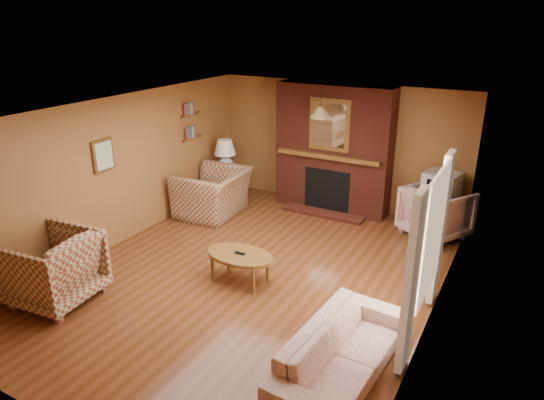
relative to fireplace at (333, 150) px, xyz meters
The scene contains 20 objects.
floor 3.21m from the fireplace, 90.00° to the right, with size 6.50×6.50×0.00m, color #4E2710.
ceiling 3.22m from the fireplace, 90.00° to the right, with size 6.50×6.50×0.00m, color white.
wall_back 0.27m from the fireplace, 90.00° to the left, with size 6.50×6.50×0.00m, color #945B2D.
wall_front 6.23m from the fireplace, 90.00° to the right, with size 6.50×6.50×0.00m, color #945B2D.
wall_left 3.89m from the fireplace, 129.95° to the right, with size 6.50×6.50×0.00m, color #945B2D.
wall_right 3.89m from the fireplace, 50.05° to the right, with size 6.50×6.50×0.00m, color #945B2D.
fireplace is the anchor object (origin of this frame).
window_right 4.02m from the fireplace, 52.40° to the right, with size 0.10×1.85×2.00m.
bookshelf 2.72m from the fireplace, 156.05° to the right, with size 0.09×0.55×0.71m.
botanical_print 4.12m from the fireplace, 126.90° to the right, with size 0.05×0.40×0.50m.
pendant_light 1.07m from the fireplace, 90.00° to the right, with size 0.36×0.36×0.48m.
plaid_loveseat 2.41m from the fireplace, 144.10° to the right, with size 1.30×1.14×0.84m, color maroon.
plaid_armchair 5.23m from the fireplace, 112.09° to the right, with size 1.01×1.04×0.95m, color maroon.
floral_sofa 4.84m from the fireplace, 66.43° to the right, with size 1.97×0.77×0.58m, color beige.
floral_armchair 2.20m from the fireplace, ahead, with size 0.93×0.95×0.87m, color beige.
coffee_table 3.32m from the fireplace, 91.00° to the right, with size 1.01×0.63×0.46m.
side_table 2.35m from the fireplace, 165.71° to the right, with size 0.40×0.40×0.53m, color brown.
table_lamp 2.18m from the fireplace, 165.71° to the right, with size 0.43×0.43×0.71m.
tv_stand 2.24m from the fireplace, ahead, with size 0.56×0.50×0.61m, color black.
crt_tv 2.08m from the fireplace, ahead, with size 0.63×0.63×0.50m.
Camera 1 is at (3.26, -5.33, 3.58)m, focal length 32.00 mm.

